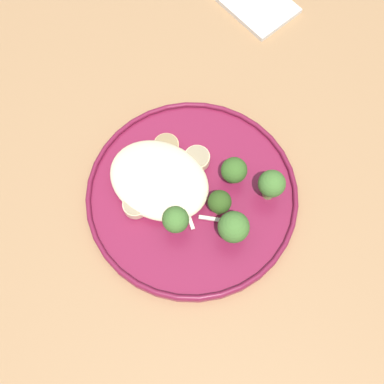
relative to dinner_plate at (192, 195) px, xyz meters
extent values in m
plane|color=#665B51|center=(-0.01, 0.01, -0.75)|extent=(6.00, 6.00, 0.00)
cube|color=#9E754C|center=(-0.01, 0.01, -0.03)|extent=(1.40, 1.00, 0.04)
cylinder|color=maroon|center=(0.00, 0.00, 0.00)|extent=(0.29, 0.29, 0.01)
torus|color=maroon|center=(0.00, 0.00, 0.01)|extent=(0.29, 0.29, 0.01)
ellipsoid|color=beige|center=(-0.05, -0.01, 0.02)|extent=(0.14, 0.11, 0.03)
cylinder|color=#E5C689|center=(-0.03, -0.01, 0.01)|extent=(0.03, 0.03, 0.01)
cylinder|color=#958159|center=(-0.03, -0.01, 0.02)|extent=(0.03, 0.03, 0.00)
cylinder|color=#DBB77A|center=(-0.07, 0.04, 0.01)|extent=(0.04, 0.04, 0.01)
cylinder|color=#8E774F|center=(-0.07, 0.04, 0.02)|extent=(0.03, 0.03, 0.00)
cylinder|color=#E5C689|center=(-0.07, -0.03, 0.01)|extent=(0.03, 0.03, 0.01)
cylinder|color=#958159|center=(-0.07, -0.03, 0.02)|extent=(0.03, 0.03, 0.00)
cylinder|color=beige|center=(-0.06, -0.06, 0.01)|extent=(0.03, 0.03, 0.01)
cylinder|color=#988766|center=(-0.06, -0.06, 0.02)|extent=(0.03, 0.03, 0.00)
cylinder|color=beige|center=(-0.02, 0.05, 0.01)|extent=(0.04, 0.04, 0.01)
cylinder|color=#988766|center=(-0.02, 0.05, 0.02)|extent=(0.03, 0.03, 0.00)
cylinder|color=#89A356|center=(0.04, 0.00, 0.01)|extent=(0.02, 0.02, 0.02)
sphere|color=#2D4C19|center=(0.04, 0.00, 0.04)|extent=(0.03, 0.03, 0.03)
cylinder|color=#89A356|center=(0.04, 0.05, 0.01)|extent=(0.02, 0.02, 0.02)
sphere|color=#386023|center=(0.04, 0.05, 0.03)|extent=(0.04, 0.04, 0.04)
cylinder|color=#7A994C|center=(0.09, 0.05, 0.01)|extent=(0.02, 0.02, 0.02)
sphere|color=#42702D|center=(0.09, 0.05, 0.04)|extent=(0.04, 0.04, 0.04)
cylinder|color=#7A994C|center=(0.01, -0.05, 0.01)|extent=(0.01, 0.01, 0.02)
sphere|color=#42702D|center=(0.01, -0.05, 0.04)|extent=(0.03, 0.03, 0.03)
cylinder|color=#7A994C|center=(0.07, -0.02, 0.01)|extent=(0.02, 0.02, 0.02)
sphere|color=#42702D|center=(0.07, -0.02, 0.04)|extent=(0.04, 0.04, 0.04)
cube|color=silver|center=(0.05, -0.02, 0.01)|extent=(0.05, 0.02, 0.00)
cube|color=silver|center=(0.01, -0.03, 0.01)|extent=(0.03, 0.03, 0.00)
camera|label=1|loc=(0.13, -0.22, 0.64)|focal=47.14mm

